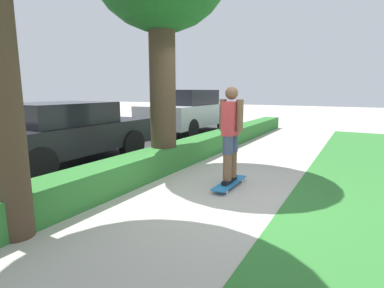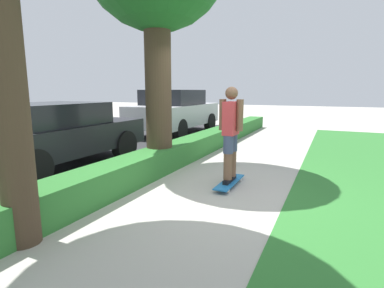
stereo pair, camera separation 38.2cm
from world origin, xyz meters
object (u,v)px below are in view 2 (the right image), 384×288
at_px(skateboard, 230,182).
at_px(parked_car_rear, 175,111).
at_px(skater_person, 231,132).
at_px(parked_car_middle, 55,134).

xyz_separation_m(skateboard, parked_car_rear, (5.22, 3.90, 0.80)).
bearing_deg(skateboard, skater_person, -1.79).
bearing_deg(skateboard, parked_car_rear, 36.76).
height_order(skateboard, skater_person, skater_person).
xyz_separation_m(skateboard, skater_person, (0.00, -0.00, 0.87)).
xyz_separation_m(skater_person, parked_car_rear, (5.22, 3.90, -0.07)).
relative_size(skater_person, parked_car_rear, 0.37).
bearing_deg(parked_car_middle, parked_car_rear, 0.80).
xyz_separation_m(skateboard, parked_car_middle, (-0.41, 3.71, 0.68)).
distance_m(skateboard, parked_car_rear, 6.57).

